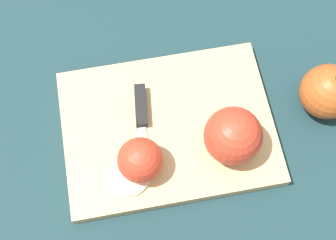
% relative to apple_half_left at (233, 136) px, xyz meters
% --- Properties ---
extents(ground_plane, '(4.00, 4.00, 0.00)m').
position_rel_apple_half_left_xyz_m(ground_plane, '(0.09, -0.05, -0.06)').
color(ground_plane, '#193338').
extents(cutting_board, '(0.33, 0.25, 0.02)m').
position_rel_apple_half_left_xyz_m(cutting_board, '(0.09, -0.05, -0.05)').
color(cutting_board, tan).
rests_on(cutting_board, ground_plane).
extents(apple_half_left, '(0.09, 0.09, 0.09)m').
position_rel_apple_half_left_xyz_m(apple_half_left, '(0.00, 0.00, 0.00)').
color(apple_half_left, red).
rests_on(apple_half_left, cutting_board).
extents(apple_half_right, '(0.07, 0.07, 0.07)m').
position_rel_apple_half_left_xyz_m(apple_half_right, '(0.14, 0.01, -0.01)').
color(apple_half_right, red).
rests_on(apple_half_right, cutting_board).
extents(knife, '(0.03, 0.15, 0.02)m').
position_rel_apple_half_left_xyz_m(knife, '(0.12, -0.08, -0.04)').
color(knife, silver).
rests_on(knife, cutting_board).
extents(apple_slice, '(0.06, 0.06, 0.01)m').
position_rel_apple_half_left_xyz_m(apple_slice, '(0.16, 0.02, -0.04)').
color(apple_slice, '#EFE5C6').
rests_on(apple_slice, cutting_board).
extents(apple_whole, '(0.09, 0.09, 0.10)m').
position_rel_apple_half_left_xyz_m(apple_whole, '(-0.17, -0.05, -0.02)').
color(apple_whole, '#AD4C1E').
rests_on(apple_whole, ground_plane).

